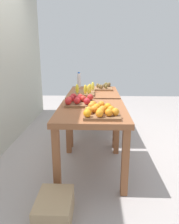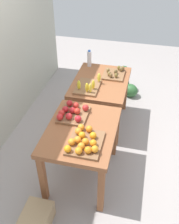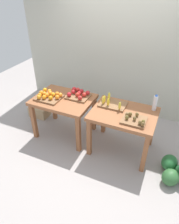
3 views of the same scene
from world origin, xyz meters
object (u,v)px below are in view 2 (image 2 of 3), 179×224
(display_table_left, at_px, (81,136))
(water_bottle, at_px, (89,59))
(apple_bin, at_px, (72,113))
(cardboard_produce_box, at_px, (36,220))
(kiwi_bin, at_px, (114,74))
(orange_bin, at_px, (84,142))
(watermelon_pile, at_px, (123,84))
(display_table_right, at_px, (100,87))
(banana_crate, at_px, (88,86))

(display_table_left, bearing_deg, water_bottle, 10.12)
(display_table_left, distance_m, apple_bin, 0.32)
(display_table_left, bearing_deg, cardboard_produce_box, 160.10)
(apple_bin, distance_m, kiwi_bin, 1.16)
(display_table_left, distance_m, orange_bin, 0.30)
(kiwi_bin, height_order, water_bottle, water_bottle)
(water_bottle, xyz_separation_m, watermelon_pile, (0.56, -0.52, -0.73))
(display_table_right, xyz_separation_m, water_bottle, (0.42, 0.27, 0.25))
(display_table_left, distance_m, banana_crate, 0.89)
(orange_bin, bearing_deg, cardboard_produce_box, 146.13)
(orange_bin, height_order, banana_crate, banana_crate)
(banana_crate, relative_size, water_bottle, 1.59)
(apple_bin, relative_size, kiwi_bin, 1.12)
(water_bottle, bearing_deg, cardboard_produce_box, 179.38)
(orange_bin, bearing_deg, apple_bin, 29.99)
(kiwi_bin, xyz_separation_m, water_bottle, (0.21, 0.44, 0.10))
(display_table_right, xyz_separation_m, cardboard_produce_box, (-1.95, 0.30, -0.55))
(apple_bin, relative_size, cardboard_produce_box, 1.01)
(water_bottle, bearing_deg, display_table_right, -146.67)
(watermelon_pile, bearing_deg, water_bottle, 137.42)
(banana_crate, distance_m, cardboard_produce_box, 1.84)
(orange_bin, relative_size, kiwi_bin, 1.27)
(cardboard_produce_box, bearing_deg, apple_bin, -7.19)
(display_table_left, distance_m, display_table_right, 1.12)
(display_table_left, height_order, apple_bin, apple_bin)
(kiwi_bin, height_order, cardboard_produce_box, kiwi_bin)
(display_table_right, xyz_separation_m, watermelon_pile, (0.98, -0.24, -0.48))
(display_table_left, xyz_separation_m, display_table_right, (1.12, 0.00, 0.00))
(display_table_left, xyz_separation_m, orange_bin, (-0.24, -0.10, 0.16))
(watermelon_pile, bearing_deg, cardboard_produce_box, 169.53)
(display_table_left, distance_m, cardboard_produce_box, 1.04)
(display_table_left, relative_size, banana_crate, 2.36)
(kiwi_bin, distance_m, cardboard_produce_box, 2.31)
(apple_bin, distance_m, cardboard_produce_box, 1.27)
(orange_bin, distance_m, banana_crate, 1.13)
(apple_bin, distance_m, watermelon_pile, 2.03)
(display_table_left, relative_size, orange_bin, 2.28)
(display_table_left, bearing_deg, orange_bin, -158.12)
(apple_bin, distance_m, water_bottle, 1.33)
(orange_bin, bearing_deg, banana_crate, 11.52)
(display_table_right, xyz_separation_m, kiwi_bin, (0.20, -0.17, 0.15))
(display_table_right, bearing_deg, banana_crate, 152.94)
(banana_crate, height_order, water_bottle, water_bottle)
(kiwi_bin, relative_size, cardboard_produce_box, 0.90)
(apple_bin, xyz_separation_m, water_bottle, (1.32, 0.11, 0.08))
(water_bottle, bearing_deg, banana_crate, -167.80)
(orange_bin, height_order, water_bottle, water_bottle)
(display_table_left, distance_m, water_bottle, 1.58)
(kiwi_bin, distance_m, watermelon_pile, 1.00)
(apple_bin, xyz_separation_m, banana_crate, (0.65, -0.04, -0.01))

